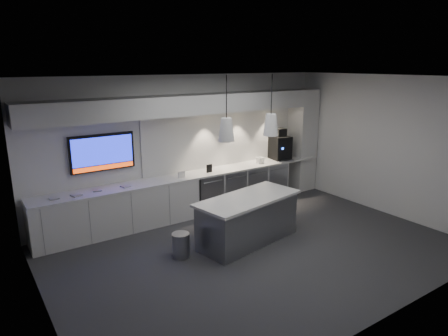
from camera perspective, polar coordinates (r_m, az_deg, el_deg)
floor at (r=7.32m, az=4.77°, el=-11.46°), size 7.00×7.00×0.00m
ceiling at (r=6.58m, az=5.34°, el=12.71°), size 7.00×7.00×0.00m
wall_back at (r=8.83m, az=-5.22°, el=3.40°), size 7.00×0.00×7.00m
wall_front at (r=5.19m, az=22.72°, el=-5.88°), size 7.00×0.00×7.00m
wall_left at (r=5.42m, az=-25.29°, el=-5.32°), size 0.00×7.00×7.00m
wall_right at (r=9.35m, az=21.99°, el=3.03°), size 0.00×7.00×7.00m
back_counter at (r=8.69m, az=-4.09°, el=-0.95°), size 6.80×0.65×0.04m
left_base_cabinets at (r=8.15m, az=-14.79°, el=-5.84°), size 3.30×0.63×0.86m
fridge_unit_a at (r=8.95m, az=-2.64°, el=-3.51°), size 0.60×0.61×0.85m
fridge_unit_b at (r=9.27m, az=0.68°, el=-2.84°), size 0.60×0.61×0.85m
fridge_unit_c at (r=9.63m, az=3.77°, el=-2.20°), size 0.60×0.61×0.85m
fridge_unit_d at (r=10.01m, az=6.62°, el=-1.60°), size 0.60×0.61×0.85m
backsplash at (r=9.42m, az=1.25°, el=4.50°), size 4.60×0.03×1.30m
soffit at (r=8.43m, az=-4.36°, el=9.08°), size 6.90×0.60×0.40m
column at (r=10.54m, az=11.08°, el=3.94°), size 0.55×0.55×2.60m
wall_tv at (r=8.04m, az=-16.97°, el=2.14°), size 1.25×0.07×0.72m
island at (r=7.45m, az=3.43°, el=-7.29°), size 2.16×1.22×0.86m
bin at (r=6.99m, az=-6.18°, el=-10.88°), size 0.39×0.39×0.42m
coffee_machine at (r=10.04m, az=8.01°, el=3.07°), size 0.49×0.65×0.77m
sign_black at (r=8.76m, az=-2.12°, el=-0.06°), size 0.14×0.03×0.18m
sign_white at (r=8.40m, az=-6.08°, el=-0.93°), size 0.18×0.06×0.14m
cup_cluster at (r=9.59m, az=5.19°, el=1.09°), size 0.17×0.17×0.14m
tray_a at (r=7.69m, az=-23.11°, el=-4.00°), size 0.16×0.16×0.02m
tray_b at (r=7.71m, az=-20.36°, el=-3.67°), size 0.20×0.20×0.02m
tray_c at (r=7.89m, az=-17.69°, el=-3.04°), size 0.19×0.19×0.02m
tray_d at (r=7.98m, az=-13.87°, el=-2.56°), size 0.19×0.19×0.02m
pendant_left at (r=6.70m, az=0.34°, el=5.53°), size 0.28×0.28×1.09m
pendant_right at (r=7.29m, az=6.70°, el=6.18°), size 0.28×0.28×1.09m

